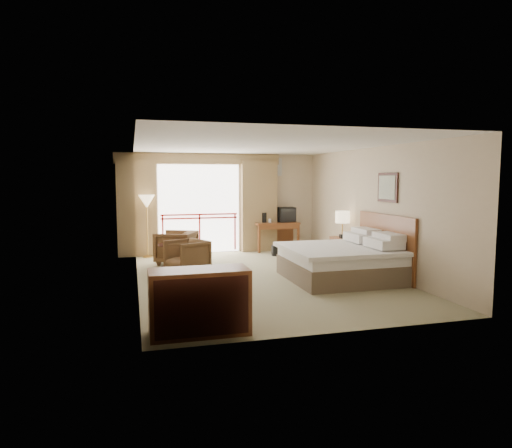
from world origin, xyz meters
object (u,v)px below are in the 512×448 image
object	(u,v)px
wastebasket	(276,250)
armchair_far	(176,264)
nightstand	(343,251)
tv	(286,215)
side_table	(169,251)
armchair_near	(187,272)
bed	(342,261)
floor_lamp	(147,204)
table_lamp	(342,218)
dresser	(199,302)
desk	(276,228)

from	to	relation	value
wastebasket	armchair_far	world-z (taller)	armchair_far
nightstand	wastebasket	bearing A→B (deg)	125.72
tv	wastebasket	bearing A→B (deg)	-115.14
nightstand	armchair_far	world-z (taller)	nightstand
side_table	armchair_near	bearing A→B (deg)	-61.35
bed	floor_lamp	size ratio (longest dim) A/B	1.32
armchair_far	wastebasket	bearing A→B (deg)	125.33
nightstand	table_lamp	size ratio (longest dim) A/B	1.07
tv	wastebasket	world-z (taller)	tv
armchair_near	floor_lamp	size ratio (longest dim) A/B	0.49
bed	armchair_far	xyz separation A→B (m)	(-3.07, 2.60, -0.38)
floor_lamp	dresser	distance (m)	6.23
desk	armchair_far	xyz separation A→B (m)	(-2.90, -1.28, -0.63)
bed	side_table	size ratio (longest dim) A/B	3.89
table_lamp	armchair_far	xyz separation A→B (m)	(-3.83, 1.02, -1.11)
armchair_near	table_lamp	bearing A→B (deg)	65.38
desk	floor_lamp	world-z (taller)	floor_lamp
armchair_near	side_table	size ratio (longest dim) A/B	1.43
bed	nightstand	size ratio (longest dim) A/B	3.33
armchair_far	side_table	distance (m)	0.62
nightstand	dresser	xyz separation A→B (m)	(-4.00, -4.00, 0.11)
tv	dresser	distance (m)	7.16
table_lamp	side_table	xyz separation A→B (m)	(-4.03, 0.57, -0.73)
tv	armchair_near	distance (m)	3.95
tv	armchair_far	bearing A→B (deg)	-148.78
bed	armchair_near	bearing A→B (deg)	152.44
table_lamp	armchair_far	bearing A→B (deg)	165.06
desk	armchair_near	world-z (taller)	desk
dresser	table_lamp	bearing A→B (deg)	49.67
tv	wastebasket	size ratio (longest dim) A/B	1.67
desk	tv	xyz separation A→B (m)	(0.30, -0.06, 0.38)
nightstand	wastebasket	world-z (taller)	nightstand
table_lamp	armchair_near	bearing A→B (deg)	-179.30
desk	side_table	xyz separation A→B (m)	(-3.10, -1.73, -0.25)
desk	armchair_far	bearing A→B (deg)	-156.60
armchair_near	desk	bearing A→B (deg)	105.01
wastebasket	armchair_far	size ratio (longest dim) A/B	0.32
floor_lamp	dresser	xyz separation A→B (m)	(0.45, -6.14, -0.95)
desk	armchair_near	bearing A→B (deg)	-140.09
nightstand	dresser	distance (m)	5.66
wastebasket	floor_lamp	world-z (taller)	floor_lamp
floor_lamp	wastebasket	bearing A→B (deg)	-11.32
table_lamp	wastebasket	bearing A→B (deg)	129.64
armchair_far	floor_lamp	size ratio (longest dim) A/B	0.54
desk	dresser	world-z (taller)	dresser
nightstand	side_table	size ratio (longest dim) A/B	1.17
table_lamp	tv	xyz separation A→B (m)	(-0.63, 2.24, -0.09)
floor_lamp	dresser	size ratio (longest dim) A/B	1.24
bed	nightstand	xyz separation A→B (m)	(0.76, 1.53, -0.06)
wastebasket	side_table	size ratio (longest dim) A/B	0.51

